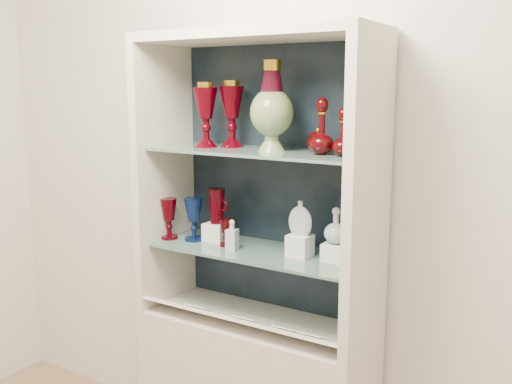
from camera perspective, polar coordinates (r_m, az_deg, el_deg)
The scene contains 30 objects.
wall_back at distance 2.50m, azimuth 2.65°, elevation 3.03°, with size 3.50×0.02×2.80m, color silver.
cabinet_back_panel at distance 2.48m, azimuth 2.30°, elevation 1.24°, with size 0.98×0.02×1.15m, color black.
cabinet_side_left at distance 2.60m, azimuth -9.04°, elevation 1.54°, with size 0.04×0.40×1.15m, color beige.
cabinet_side_right at distance 2.11m, azimuth 11.15°, elevation -0.57°, with size 0.04×0.40×1.15m, color beige.
cabinet_top_cap at distance 2.30m, azimuth -0.00°, elevation 15.39°, with size 1.00×0.40×0.04m, color beige.
shelf_lower at distance 2.40m, azimuth 0.25°, elevation -5.94°, with size 0.92×0.34×0.01m, color slate.
shelf_upper at distance 2.32m, azimuth 0.26°, elevation 4.06°, with size 0.92×0.34×0.01m, color slate.
label_ledge at distance 2.39m, azimuth -1.42°, elevation -12.78°, with size 0.92×0.18×0.01m, color beige.
label_card_0 at distance 2.24m, azimuth 5.55°, elevation -14.03°, with size 0.10×0.07×0.00m, color white.
label_card_1 at distance 2.50m, azimuth -5.78°, elevation -11.35°, with size 0.10×0.07×0.00m, color white.
label_card_2 at distance 2.37m, azimuth -0.98°, elevation -12.55°, with size 0.10×0.07×0.00m, color white.
label_card_3 at distance 2.29m, azimuth 3.03°, elevation -13.49°, with size 0.10×0.07×0.00m, color white.
pedestal_lamp_left at distance 2.44m, azimuth -5.06°, elevation 7.69°, with size 0.10×0.10×0.27m, color #440007, non-canonical shape.
pedestal_lamp_right at distance 2.44m, azimuth -2.43°, elevation 7.80°, with size 0.11×0.11×0.28m, color #440007, non-canonical shape.
enamel_urn at distance 2.28m, azimuth 1.59°, elevation 8.58°, with size 0.17×0.17×0.36m, color #0D4C15, non-canonical shape.
ruby_decanter_a at distance 2.17m, azimuth 6.61°, elevation 6.90°, with size 0.09×0.09×0.24m, color #380304, non-canonical shape.
ruby_decanter_b at distance 2.12m, azimuth 8.73°, elevation 6.07°, with size 0.08×0.08×0.19m, color #380304, non-canonical shape.
lidded_bowl at distance 2.27m, azimuth 6.22°, elevation 5.26°, with size 0.09×0.09×0.10m, color #380304, non-canonical shape.
cobalt_goblet at distance 2.54m, azimuth -6.25°, elevation -2.73°, with size 0.08×0.08×0.19m, color #081742, non-canonical shape.
ruby_goblet_tall at distance 2.58m, azimuth -8.70°, elevation -2.65°, with size 0.08×0.08×0.18m, color #440007, non-canonical shape.
ruby_goblet_small at distance 2.45m, azimuth -3.01°, elevation -4.10°, with size 0.06×0.06×0.12m, color #380304, non-canonical shape.
riser_ruby_pitcher at distance 2.54m, azimuth -3.91°, elevation -4.00°, with size 0.10×0.10×0.08m, color silver.
ruby_pitcher at distance 2.51m, azimuth -3.94°, elevation -1.40°, with size 0.12×0.07×0.16m, color #440007, non-canonical shape.
clear_square_bottle at distance 2.38m, azimuth -2.41°, elevation -4.31°, with size 0.05×0.05×0.13m, color #9FB0B8, non-canonical shape.
riser_flat_flask at distance 2.30m, azimuth 4.40°, elevation -5.37°, with size 0.09×0.09×0.09m, color silver.
flat_flask at distance 2.28m, azimuth 4.45°, elevation -2.54°, with size 0.10×0.04×0.14m, color #A5B1B9, non-canonical shape.
riser_clear_round_decanter at distance 2.27m, azimuth 7.92°, elevation -5.98°, with size 0.09×0.09×0.07m, color silver.
clear_round_decanter at distance 2.24m, azimuth 7.99°, elevation -3.43°, with size 0.09×0.09×0.14m, color #9FB0B8, non-canonical shape.
riser_cameo_medallion at distance 2.24m, azimuth 10.60°, elevation -5.83°, with size 0.08×0.08×0.10m, color silver.
cameo_medallion at distance 2.21m, azimuth 10.70°, elevation -3.02°, with size 0.11×0.04×0.13m, color black, non-canonical shape.
Camera 1 is at (1.20, -0.42, 1.72)m, focal length 40.00 mm.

